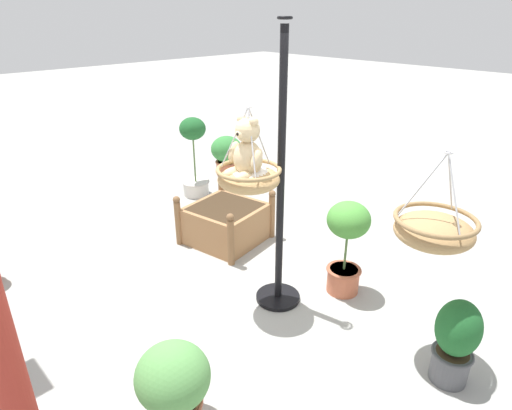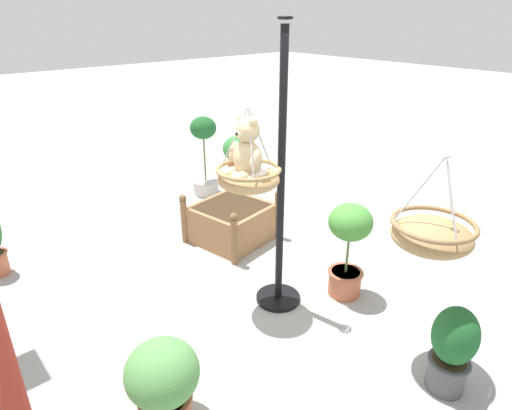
{
  "view_description": "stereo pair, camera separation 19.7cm",
  "coord_description": "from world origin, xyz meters",
  "px_view_note": "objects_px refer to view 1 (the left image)",
  "views": [
    {
      "loc": [
        -2.56,
        2.54,
        2.67
      ],
      "look_at": [
        0.01,
        0.05,
        1.05
      ],
      "focal_mm": 30.57,
      "sensor_mm": 36.0,
      "label": 1
    },
    {
      "loc": [
        -2.7,
        2.39,
        2.67
      ],
      "look_at": [
        0.01,
        0.05,
        1.05
      ],
      "focal_mm": 30.57,
      "sensor_mm": 36.0,
      "label": 2
    }
  ],
  "objects_px": {
    "potted_plant_bushy_green": "(227,153)",
    "teddy_bear": "(246,152)",
    "potted_plant_flowering_red": "(347,241)",
    "potted_plant_conical_shrub": "(456,340)",
    "potted_plant_trailing_ivy": "(194,156)",
    "hanging_basket_left_high": "(434,230)",
    "potted_plant_small_succulent": "(174,384)",
    "wooden_planter_box": "(226,222)",
    "display_pole_central": "(280,225)",
    "hanging_basket_with_teddy": "(249,177)"
  },
  "relations": [
    {
      "from": "potted_plant_bushy_green",
      "to": "teddy_bear",
      "type": "bearing_deg",
      "value": 142.53
    },
    {
      "from": "teddy_bear",
      "to": "potted_plant_flowering_red",
      "type": "height_order",
      "value": "teddy_bear"
    },
    {
      "from": "potted_plant_conical_shrub",
      "to": "potted_plant_trailing_ivy",
      "type": "height_order",
      "value": "potted_plant_trailing_ivy"
    },
    {
      "from": "potted_plant_trailing_ivy",
      "to": "hanging_basket_left_high",
      "type": "bearing_deg",
      "value": 169.08
    },
    {
      "from": "teddy_bear",
      "to": "potted_plant_bushy_green",
      "type": "distance_m",
      "value": 3.95
    },
    {
      "from": "teddy_bear",
      "to": "potted_plant_small_succulent",
      "type": "bearing_deg",
      "value": 117.07
    },
    {
      "from": "potted_plant_bushy_green",
      "to": "potted_plant_conical_shrub",
      "type": "relative_size",
      "value": 0.93
    },
    {
      "from": "teddy_bear",
      "to": "wooden_planter_box",
      "type": "xyz_separation_m",
      "value": [
        1.15,
        -0.7,
        -1.31
      ]
    },
    {
      "from": "display_pole_central",
      "to": "potted_plant_small_succulent",
      "type": "distance_m",
      "value": 1.71
    },
    {
      "from": "potted_plant_trailing_ivy",
      "to": "hanging_basket_with_teddy",
      "type": "bearing_deg",
      "value": 153.5
    },
    {
      "from": "hanging_basket_left_high",
      "to": "potted_plant_conical_shrub",
      "type": "height_order",
      "value": "hanging_basket_left_high"
    },
    {
      "from": "hanging_basket_with_teddy",
      "to": "wooden_planter_box",
      "type": "bearing_deg",
      "value": -30.49
    },
    {
      "from": "hanging_basket_with_teddy",
      "to": "potted_plant_small_succulent",
      "type": "height_order",
      "value": "hanging_basket_with_teddy"
    },
    {
      "from": "display_pole_central",
      "to": "hanging_basket_with_teddy",
      "type": "bearing_deg",
      "value": 59.04
    },
    {
      "from": "hanging_basket_left_high",
      "to": "hanging_basket_with_teddy",
      "type": "bearing_deg",
      "value": 19.5
    },
    {
      "from": "potted_plant_flowering_red",
      "to": "potted_plant_trailing_ivy",
      "type": "relative_size",
      "value": 0.82
    },
    {
      "from": "display_pole_central",
      "to": "wooden_planter_box",
      "type": "height_order",
      "value": "display_pole_central"
    },
    {
      "from": "wooden_planter_box",
      "to": "potted_plant_flowering_red",
      "type": "relative_size",
      "value": 1.05
    },
    {
      "from": "teddy_bear",
      "to": "potted_plant_small_succulent",
      "type": "distance_m",
      "value": 1.88
    },
    {
      "from": "teddy_bear",
      "to": "display_pole_central",
      "type": "bearing_deg",
      "value": -118.63
    },
    {
      "from": "potted_plant_bushy_green",
      "to": "potted_plant_conical_shrub",
      "type": "bearing_deg",
      "value": 159.22
    },
    {
      "from": "potted_plant_conical_shrub",
      "to": "hanging_basket_with_teddy",
      "type": "bearing_deg",
      "value": 14.13
    },
    {
      "from": "potted_plant_flowering_red",
      "to": "potted_plant_small_succulent",
      "type": "relative_size",
      "value": 1.48
    },
    {
      "from": "potted_plant_trailing_ivy",
      "to": "display_pole_central",
      "type": "bearing_deg",
      "value": 159.15
    },
    {
      "from": "display_pole_central",
      "to": "potted_plant_trailing_ivy",
      "type": "distance_m",
      "value": 2.96
    },
    {
      "from": "hanging_basket_left_high",
      "to": "potted_plant_bushy_green",
      "type": "relative_size",
      "value": 1.07
    },
    {
      "from": "hanging_basket_with_teddy",
      "to": "potted_plant_conical_shrub",
      "type": "relative_size",
      "value": 1.0
    },
    {
      "from": "hanging_basket_left_high",
      "to": "potted_plant_small_succulent",
      "type": "height_order",
      "value": "hanging_basket_left_high"
    },
    {
      "from": "potted_plant_flowering_red",
      "to": "potted_plant_small_succulent",
      "type": "bearing_deg",
      "value": 93.88
    },
    {
      "from": "display_pole_central",
      "to": "potted_plant_conical_shrub",
      "type": "bearing_deg",
      "value": -173.0
    },
    {
      "from": "hanging_basket_left_high",
      "to": "potted_plant_conical_shrub",
      "type": "bearing_deg",
      "value": 169.32
    },
    {
      "from": "potted_plant_bushy_green",
      "to": "potted_plant_small_succulent",
      "type": "xyz_separation_m",
      "value": [
        -3.65,
        3.59,
        -0.0
      ]
    },
    {
      "from": "potted_plant_bushy_green",
      "to": "wooden_planter_box",
      "type": "bearing_deg",
      "value": 139.17
    },
    {
      "from": "potted_plant_flowering_red",
      "to": "potted_plant_conical_shrub",
      "type": "relative_size",
      "value": 1.36
    },
    {
      "from": "hanging_basket_with_teddy",
      "to": "potted_plant_trailing_ivy",
      "type": "relative_size",
      "value": 0.6
    },
    {
      "from": "hanging_basket_left_high",
      "to": "wooden_planter_box",
      "type": "height_order",
      "value": "hanging_basket_left_high"
    },
    {
      "from": "hanging_basket_left_high",
      "to": "potted_plant_trailing_ivy",
      "type": "xyz_separation_m",
      "value": [
        4.06,
        -0.78,
        -0.54
      ]
    },
    {
      "from": "display_pole_central",
      "to": "potted_plant_small_succulent",
      "type": "relative_size",
      "value": 3.88
    },
    {
      "from": "hanging_basket_left_high",
      "to": "potted_plant_trailing_ivy",
      "type": "height_order",
      "value": "hanging_basket_left_high"
    },
    {
      "from": "hanging_basket_with_teddy",
      "to": "potted_plant_conical_shrub",
      "type": "xyz_separation_m",
      "value": [
        -1.79,
        -0.45,
        -0.95
      ]
    },
    {
      "from": "hanging_basket_left_high",
      "to": "potted_plant_small_succulent",
      "type": "relative_size",
      "value": 1.08
    },
    {
      "from": "potted_plant_bushy_green",
      "to": "potted_plant_conical_shrub",
      "type": "height_order",
      "value": "potted_plant_conical_shrub"
    },
    {
      "from": "hanging_basket_left_high",
      "to": "potted_plant_flowering_red",
      "type": "relative_size",
      "value": 0.73
    },
    {
      "from": "wooden_planter_box",
      "to": "display_pole_central",
      "type": "bearing_deg",
      "value": 161.83
    },
    {
      "from": "potted_plant_bushy_green",
      "to": "potted_plant_trailing_ivy",
      "type": "xyz_separation_m",
      "value": [
        -0.38,
        0.97,
        0.26
      ]
    },
    {
      "from": "hanging_basket_with_teddy",
      "to": "hanging_basket_left_high",
      "type": "bearing_deg",
      "value": -160.5
    },
    {
      "from": "teddy_bear",
      "to": "wooden_planter_box",
      "type": "relative_size",
      "value": 0.52
    },
    {
      "from": "potted_plant_flowering_red",
      "to": "potted_plant_bushy_green",
      "type": "bearing_deg",
      "value": -22.27
    },
    {
      "from": "hanging_basket_with_teddy",
      "to": "teddy_bear",
      "type": "relative_size",
      "value": 1.36
    },
    {
      "from": "wooden_planter_box",
      "to": "potted_plant_conical_shrub",
      "type": "distance_m",
      "value": 2.95
    }
  ]
}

